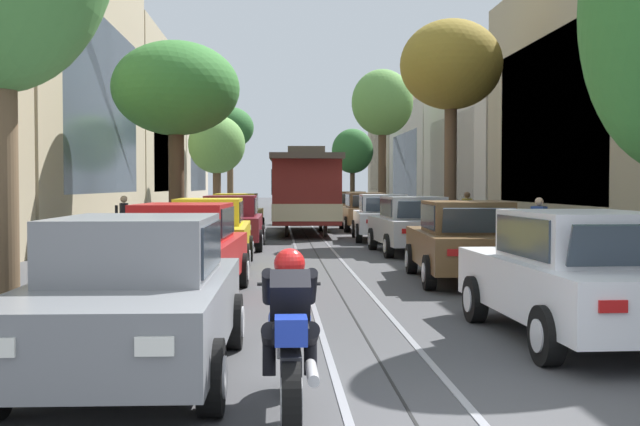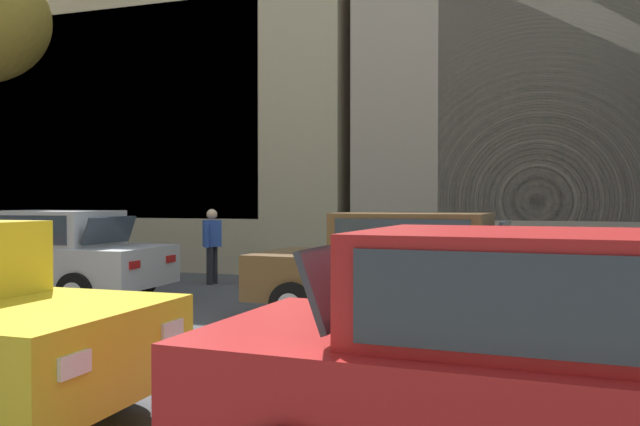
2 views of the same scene
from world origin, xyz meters
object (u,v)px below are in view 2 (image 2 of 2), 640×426
at_px(parked_car_brown_second_right, 406,268).
at_px(parked_car_silver_mid_right, 46,255).
at_px(parked_car_red_second_left, 573,374).
at_px(pedestrian_on_right_pavement, 212,242).

distance_m(parked_car_brown_second_right, parked_car_silver_mid_right, 6.34).
bearing_deg(parked_car_brown_second_right, parked_car_silver_mid_right, 89.59).
xyz_separation_m(parked_car_red_second_left, parked_car_brown_second_right, (5.27, 1.95, 0.00)).
height_order(parked_car_brown_second_right, pedestrian_on_right_pavement, parked_car_brown_second_right).
bearing_deg(parked_car_brown_second_right, pedestrian_on_right_pavement, 56.98).
distance_m(parked_car_brown_second_right, pedestrian_on_right_pavement, 5.63).
bearing_deg(pedestrian_on_right_pavement, parked_car_silver_mid_right, 151.79).
xyz_separation_m(parked_car_brown_second_right, pedestrian_on_right_pavement, (3.07, 4.72, 0.09)).
height_order(parked_car_silver_mid_right, pedestrian_on_right_pavement, parked_car_silver_mid_right).
height_order(parked_car_brown_second_right, parked_car_silver_mid_right, same).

